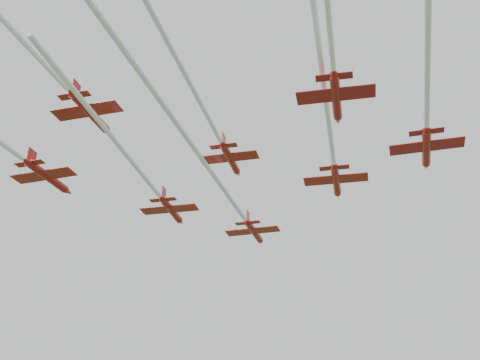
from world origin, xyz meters
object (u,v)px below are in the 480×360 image
Objects in this scene: jet_row2_left at (148,181)px; jet_row3_mid at (198,99)px; jet_row4_left at (44,64)px; jet_lead at (221,186)px; jet_row3_right at (427,103)px; jet_row3_left at (1,142)px; jet_row2_right at (329,124)px.

jet_row3_mid reaches higher than jet_row2_left.
jet_row4_left is (-8.62, -14.71, -0.66)m from jet_row3_mid.
jet_row2_left is at bearing -144.13° from jet_lead.
jet_row3_mid is at bearing -171.12° from jet_row3_right.
jet_row3_left reaches higher than jet_row3_mid.
jet_row2_right is at bearing -27.32° from jet_lead.
jet_row3_mid is (27.28, 6.31, 0.11)m from jet_row3_left.
jet_row2_right is 1.30× the size of jet_row3_right.
jet_row2_left is 0.95× the size of jet_row3_right.
jet_row2_right reaches higher than jet_row3_left.
jet_row2_right is (24.57, 5.58, 3.52)m from jet_row2_left.
jet_row3_left is 28.00m from jet_row3_mid.
jet_row4_left is at bearing -108.02° from jet_lead.
jet_lead is at bearing 72.04° from jet_row4_left.
jet_row3_mid is (-9.66, -14.02, -0.46)m from jet_row2_right.
jet_row3_right is at bearing 3.67° from jet_row3_left.
jet_lead is at bearing 148.38° from jet_row2_right.
jet_row3_right is (49.69, 17.96, -2.31)m from jet_row3_left.
jet_row2_left is 0.73× the size of jet_row2_right.
jet_row4_left is at bearing -40.43° from jet_row3_left.
jet_row2_left is (-6.15, -8.51, -0.96)m from jet_lead.
jet_row2_left is 0.91× the size of jet_row3_left.
jet_row3_mid is 17.06m from jet_row4_left.
jet_row3_left is (-12.37, -14.75, 2.94)m from jet_row2_left.
jet_row3_left is at bearing -178.72° from jet_row3_right.
jet_row2_right is 1.40× the size of jet_row4_left.
jet_lead is 1.36× the size of jet_row3_left.
jet_lead is 1.09× the size of jet_row2_right.
jet_row3_mid is 1.27× the size of jet_row4_left.
jet_row2_right is 42.17m from jet_row3_left.
jet_row3_left is (-18.52, -23.26, 1.98)m from jet_lead.
jet_row4_left is (-31.03, -26.36, 1.76)m from jet_row3_right.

